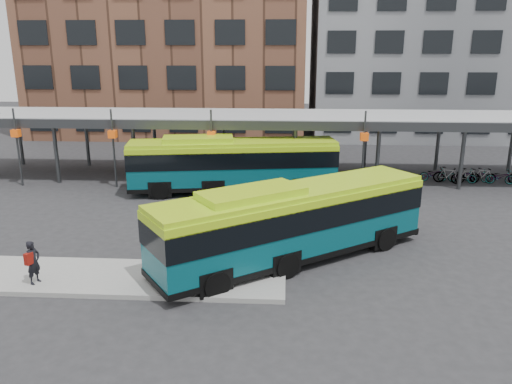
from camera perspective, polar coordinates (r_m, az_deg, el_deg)
name	(u,v)px	position (r m, az deg, el deg)	size (l,w,h in m)	color
ground	(250,251)	(21.21, -0.68, -6.79)	(120.00, 120.00, 0.00)	#28282B
boarding_island	(96,277)	(19.66, -17.77, -9.23)	(14.00, 3.00, 0.18)	gray
canopy	(263,118)	(32.69, 0.85, 8.43)	(40.00, 6.53, 4.80)	#999B9E
building_brick	(172,20)	(52.83, -9.53, 18.82)	(26.00, 14.00, 22.00)	brown
building_grey	(439,30)	(53.55, 20.19, 16.99)	(24.00, 14.00, 20.00)	slate
bus_front	(293,221)	(19.79, 4.25, -3.28)	(11.08, 8.88, 3.26)	#074C57
bus_rear	(232,163)	(29.57, -2.74, 3.34)	(12.40, 4.46, 3.35)	#074C57
pedestrian	(33,262)	(19.44, -24.12, -7.32)	(0.53, 0.67, 1.58)	black
bike_rack	(481,176)	(34.79, 24.28, 1.72)	(7.65, 1.49, 1.05)	slate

